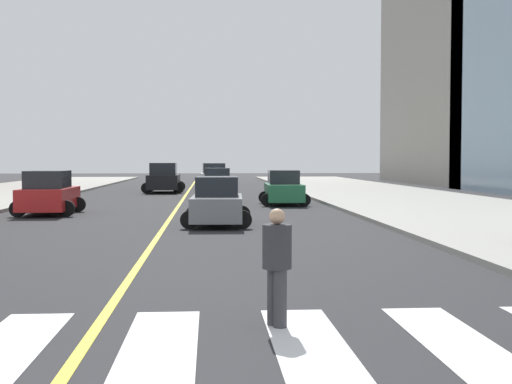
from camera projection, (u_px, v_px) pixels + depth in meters
sidewalk_kerb_east at (505, 219)px, 24.61m from camera, size 10.00×120.00×0.15m
crosswalk_paint at (80, 352)px, 7.83m from camera, size 13.50×4.00×0.01m
lane_divider_paint at (186, 194)px, 43.71m from camera, size 0.16×80.00×0.01m
parking_garage_concrete at (511, 18)px, 62.16m from camera, size 18.00×24.00×30.44m
car_gray_nearest at (217, 203)px, 23.01m from camera, size 2.41×3.77×1.66m
car_green_second at (284, 189)px, 33.59m from camera, size 2.46×3.88×1.72m
car_black_third at (164, 179)px, 46.12m from camera, size 2.84×4.53×2.02m
car_red_fourth at (49, 194)px, 27.56m from camera, size 2.53×4.03×1.79m
car_silver_fifth at (217, 183)px, 40.64m from camera, size 2.52×3.95×1.74m
car_white_sixth at (214, 177)px, 52.69m from camera, size 2.87×4.49×1.97m
pedestrian_crossing at (277, 262)px, 9.01m from camera, size 0.39×0.39×1.58m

